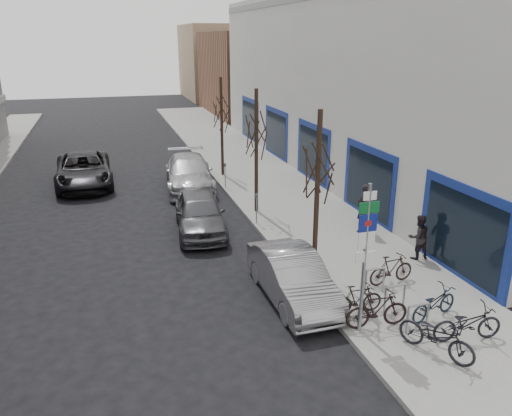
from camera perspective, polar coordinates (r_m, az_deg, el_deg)
ground at (r=13.11m, az=1.98°, el=-16.00°), size 120.00×120.00×0.00m
sidewalk_east at (r=22.93m, az=4.58°, el=-0.02°), size 5.00×70.00×0.15m
commercial_building at (r=33.34m, az=21.79°, el=13.35°), size 20.00×32.00×10.00m
brick_building_far at (r=52.92m, az=1.38°, el=15.16°), size 12.00×14.00×8.00m
tan_building_far at (r=67.40m, az=-2.35°, el=16.39°), size 13.00×12.00×9.00m
highway_sign_pole at (r=12.79m, az=12.39°, el=-4.78°), size 0.55×0.10×4.20m
bike_rack at (r=14.71m, az=15.58°, el=-9.57°), size 0.66×2.26×0.83m
tree_near at (r=15.35m, az=7.17°, el=5.99°), size 1.80×1.80×5.50m
tree_mid at (r=21.33m, az=0.03°, el=9.78°), size 1.80×1.80×5.50m
tree_far at (r=27.55m, az=-4.00°, el=11.82°), size 1.80×1.80×5.50m
meter_front at (r=15.77m, az=5.92°, el=-5.86°), size 0.10×0.08×1.27m
meter_mid at (r=20.58m, az=0.05°, el=0.28°), size 0.10×0.08×1.27m
meter_back at (r=25.67m, az=-3.54°, el=4.04°), size 0.10×0.08×1.27m
bike_near_left at (r=13.16m, az=20.00°, el=-13.26°), size 1.45×2.00×1.19m
bike_near_right at (r=13.84m, az=13.67°, el=-11.18°), size 1.80×0.68×1.07m
bike_mid_curb at (r=14.72m, az=19.70°, el=-9.95°), size 1.78×0.97×1.04m
bike_mid_inner at (r=14.39m, az=11.55°, el=-10.13°), size 1.51×0.46×0.91m
bike_far_curb at (r=14.01m, az=23.05°, el=-11.74°), size 1.90×0.82×1.12m
bike_far_inner at (r=16.26m, az=15.22°, el=-6.74°), size 1.66×0.66×0.98m
parked_car_front at (r=15.04m, az=4.21°, el=-7.86°), size 1.63×4.50×1.48m
parked_car_mid at (r=20.20m, az=-6.43°, el=-0.56°), size 2.36×4.86×1.60m
parked_car_back at (r=26.11m, az=-7.65°, el=3.99°), size 2.95×5.99×1.68m
lane_car at (r=28.03m, az=-19.10°, el=4.15°), size 2.96×6.13×1.68m
pedestrian_near at (r=20.04m, az=12.23°, el=-0.03°), size 0.82×0.66×1.97m
pedestrian_far at (r=18.18m, az=18.08°, el=-3.13°), size 0.61×0.42×1.62m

